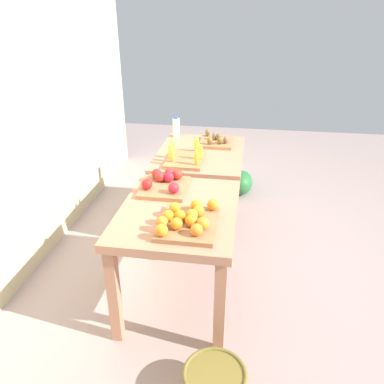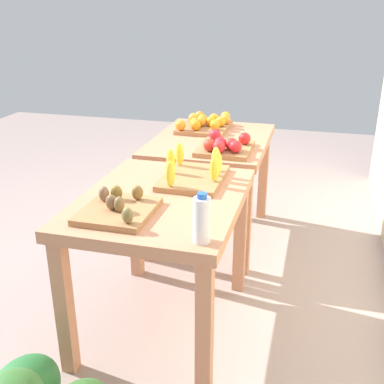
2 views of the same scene
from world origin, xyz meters
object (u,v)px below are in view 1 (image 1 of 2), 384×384
at_px(display_table_right, 200,163).
at_px(watermelon_pile, 230,176).
at_px(orange_bin, 187,220).
at_px(kiwi_bin, 216,141).
at_px(banana_crate, 185,157).
at_px(water_bottle, 176,127).
at_px(apple_bin, 165,183).
at_px(display_table_left, 179,223).

relative_size(display_table_right, watermelon_pile, 1.67).
height_order(orange_bin, kiwi_bin, orange_bin).
bearing_deg(banana_crate, water_bottle, 17.41).
distance_m(orange_bin, apple_bin, 0.59).
bearing_deg(orange_bin, watermelon_pile, -4.04).
bearing_deg(apple_bin, display_table_right, -11.15).
bearing_deg(banana_crate, watermelon_pile, -17.45).
bearing_deg(banana_crate, display_table_left, -173.27).
height_order(display_table_left, apple_bin, apple_bin).
relative_size(apple_bin, water_bottle, 1.90).
height_order(apple_bin, kiwi_bin, apple_bin).
bearing_deg(kiwi_bin, apple_bin, 165.11).
height_order(orange_bin, banana_crate, banana_crate).
relative_size(display_table_left, watermelon_pile, 1.67).
distance_m(apple_bin, watermelon_pile, 1.87).
relative_size(display_table_left, water_bottle, 4.82).
bearing_deg(banana_crate, orange_bin, -169.63).
relative_size(display_table_left, kiwi_bin, 2.89).
relative_size(display_table_right, banana_crate, 2.34).
distance_m(display_table_right, apple_bin, 0.85).
height_order(apple_bin, water_bottle, water_bottle).
bearing_deg(water_bottle, apple_bin, -172.98).
bearing_deg(water_bottle, display_table_right, -143.31).
bearing_deg(water_bottle, banana_crate, -162.59).
relative_size(display_table_right, water_bottle, 4.82).
relative_size(display_table_left, banana_crate, 2.34).
xyz_separation_m(orange_bin, kiwi_bin, (1.60, -0.03, -0.02)).
bearing_deg(orange_bin, banana_crate, 10.37).
bearing_deg(display_table_left, kiwi_bin, -5.16).
distance_m(water_bottle, watermelon_pile, 1.02).
relative_size(display_table_right, kiwi_bin, 2.89).
bearing_deg(display_table_right, apple_bin, 168.85).
xyz_separation_m(display_table_right, apple_bin, (-0.82, 0.16, 0.16)).
height_order(orange_bin, water_bottle, water_bottle).
distance_m(display_table_left, kiwi_bin, 1.39).
bearing_deg(orange_bin, display_table_right, 4.14).
relative_size(apple_bin, banana_crate, 0.92).
xyz_separation_m(apple_bin, kiwi_bin, (1.08, -0.29, -0.01)).
height_order(kiwi_bin, water_bottle, water_bottle).
height_order(orange_bin, watermelon_pile, orange_bin).
height_order(display_table_left, kiwi_bin, kiwi_bin).
bearing_deg(banana_crate, apple_bin, 173.97).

